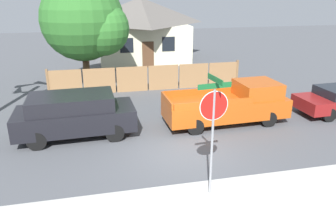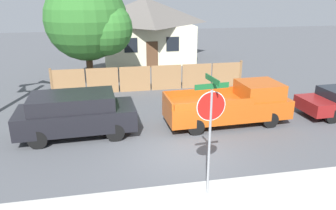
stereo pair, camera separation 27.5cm
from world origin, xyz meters
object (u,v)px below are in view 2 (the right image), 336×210
Objects in this scene: red_suv at (76,113)px; stop_sign at (211,116)px; oak_tree at (90,21)px; orange_pickup at (232,105)px; house at (146,28)px.

stop_sign is (4.02, -4.98, 1.47)m from red_suv.
oak_tree is at bearing 82.97° from red_suv.
oak_tree is at bearing 128.74° from orange_pickup.
oak_tree is 7.73m from red_suv.
oak_tree is 9.86m from orange_pickup.
red_suv is at bearing -94.92° from oak_tree.
stop_sign is at bearing -74.25° from oak_tree.
house is at bearing 81.82° from stop_sign.
orange_pickup is (6.12, -7.08, -3.11)m from oak_tree.
red_suv is (-0.61, -7.09, -3.01)m from oak_tree.
orange_pickup is 1.56× the size of stop_sign.
house is at bearing 94.53° from orange_pickup.
orange_pickup reaches higher than red_suv.
oak_tree is at bearing 100.09° from stop_sign.
house is 2.19× the size of stop_sign.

